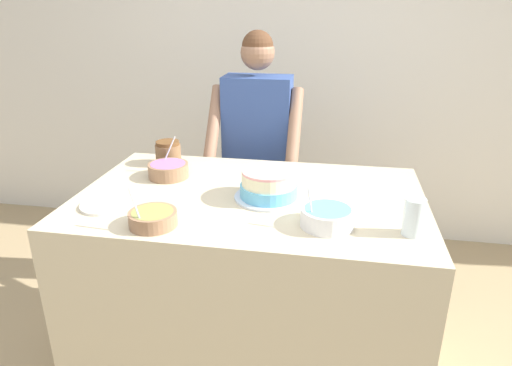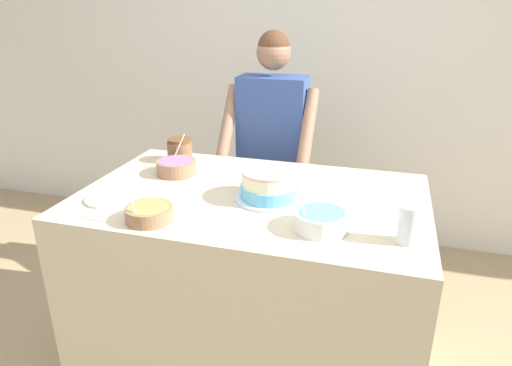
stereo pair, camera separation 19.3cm
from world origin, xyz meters
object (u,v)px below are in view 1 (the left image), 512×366
at_px(frosting_bowl_blue, 327,216).
at_px(person_baker, 257,142).
at_px(cake, 269,185).
at_px(ceramic_plate, 106,205).
at_px(frosting_bowl_purple, 168,170).
at_px(stoneware_jar, 168,153).
at_px(drinking_glass, 414,217).
at_px(frosting_bowl_olive, 153,218).

bearing_deg(frosting_bowl_blue, person_baker, 113.95).
xyz_separation_m(cake, ceramic_plate, (-0.66, -0.20, -0.05)).
bearing_deg(frosting_bowl_purple, stoneware_jar, 110.00).
distance_m(cake, ceramic_plate, 0.69).
height_order(cake, stoneware_jar, cake).
bearing_deg(drinking_glass, person_baker, 126.46).
bearing_deg(cake, ceramic_plate, -162.97).
height_order(frosting_bowl_olive, drinking_glass, frosting_bowl_olive).
xyz_separation_m(cake, frosting_bowl_blue, (0.26, -0.22, -0.02)).
xyz_separation_m(frosting_bowl_olive, ceramic_plate, (-0.26, 0.13, -0.03)).
relative_size(cake, frosting_bowl_blue, 1.46).
relative_size(frosting_bowl_purple, frosting_bowl_blue, 0.94).
distance_m(frosting_bowl_olive, stoneware_jar, 0.71).
bearing_deg(person_baker, ceramic_plate, -115.40).
bearing_deg(stoneware_jar, ceramic_plate, -97.55).
xyz_separation_m(frosting_bowl_blue, ceramic_plate, (-0.92, 0.02, -0.03)).
distance_m(frosting_bowl_olive, drinking_glass, 0.97).
bearing_deg(drinking_glass, frosting_bowl_olive, -174.13).
height_order(frosting_bowl_purple, stoneware_jar, frosting_bowl_purple).
distance_m(frosting_bowl_purple, frosting_bowl_blue, 0.87).
height_order(frosting_bowl_purple, ceramic_plate, frosting_bowl_purple).
height_order(cake, drinking_glass, drinking_glass).
bearing_deg(ceramic_plate, person_baker, 64.60).
bearing_deg(frosting_bowl_purple, frosting_bowl_blue, -26.68).
height_order(person_baker, frosting_bowl_olive, person_baker).
bearing_deg(stoneware_jar, person_baker, 47.64).
bearing_deg(frosting_bowl_purple, cake, -18.09).
height_order(person_baker, drinking_glass, person_baker).
bearing_deg(person_baker, drinking_glass, -53.54).
bearing_deg(cake, frosting_bowl_olive, -139.69).
height_order(frosting_bowl_blue, drinking_glass, frosting_bowl_blue).
bearing_deg(frosting_bowl_purple, ceramic_plate, -110.67).
height_order(person_baker, stoneware_jar, person_baker).
relative_size(frosting_bowl_olive, ceramic_plate, 0.89).
bearing_deg(stoneware_jar, cake, -31.06).
distance_m(person_baker, stoneware_jar, 0.59).
distance_m(person_baker, cake, 0.81).
distance_m(frosting_bowl_purple, drinking_glass, 1.16).
distance_m(cake, frosting_bowl_blue, 0.34).
xyz_separation_m(frosting_bowl_blue, drinking_glass, (0.31, -0.02, 0.03)).
relative_size(frosting_bowl_purple, frosting_bowl_olive, 1.05).
bearing_deg(cake, person_baker, 103.54).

